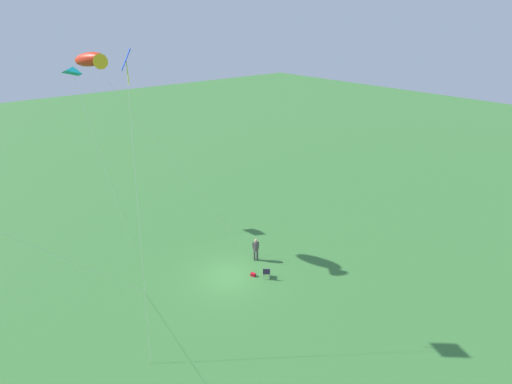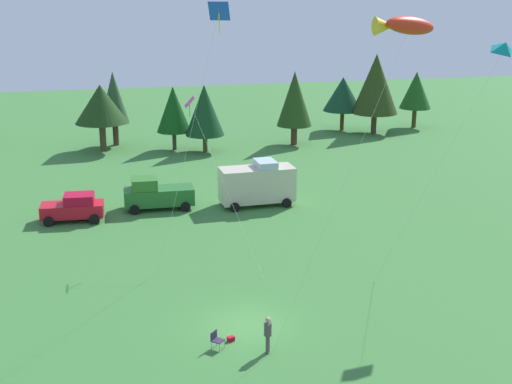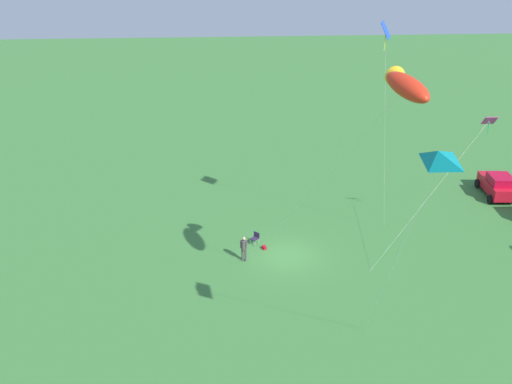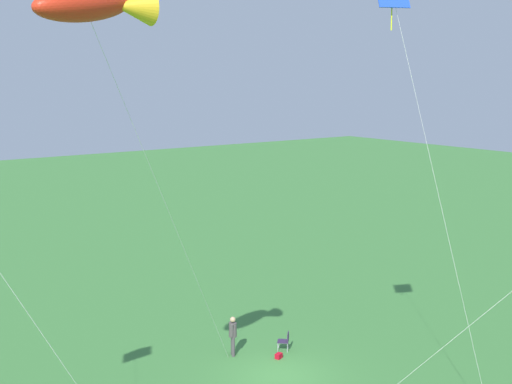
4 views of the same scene
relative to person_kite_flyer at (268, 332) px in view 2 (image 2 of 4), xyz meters
name	(u,v)px [view 2 (image 2 of 4)]	position (x,y,z in m)	size (l,w,h in m)	color
ground_plane	(246,325)	(-0.37, 2.79, -1.02)	(160.00, 160.00, 0.00)	#3A7636
person_kite_flyer	(268,332)	(0.00, 0.00, 0.00)	(0.45, 0.50, 1.74)	#484145
folding_chair	(216,339)	(-2.18, 0.89, -0.53)	(0.68, 0.68, 0.82)	#302342
backpack_on_grass	(231,339)	(-1.40, 1.42, -0.91)	(0.32, 0.22, 0.22)	#B60D1D
car_red_sedan	(74,207)	(-8.63, 20.62, -0.07)	(4.32, 2.46, 1.89)	red
truck_green_flatbed	(156,194)	(-2.83, 22.06, 0.08)	(5.06, 2.53, 2.34)	#276A29
van_camper_beige	(257,183)	(4.48, 21.28, 0.62)	(5.48, 2.77, 3.34)	beige
treeline_distant	(217,98)	(5.37, 42.95, 3.50)	(56.75, 11.39, 8.50)	#4B3E27
kite_large_fish	(404,26)	(8.67, 6.64, 12.72)	(10.40, 7.53, 14.37)	red
kite_diamond_blue	(217,21)	(-0.63, 8.24, 13.00)	(3.94, 2.55, 14.96)	blue
kite_diamond_rainbow	(192,109)	(-1.03, 15.14, 7.43)	(3.22, 7.94, 9.12)	#CF3992
kite_delta_teal	(505,48)	(14.26, 6.25, 11.55)	(7.64, 1.64, 13.02)	#0A838C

